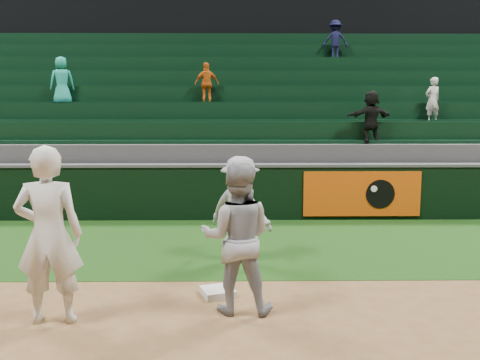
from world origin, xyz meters
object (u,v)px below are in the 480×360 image
Objects in this scene: first_baseman at (49,235)px; baserunner at (237,238)px; first_base at (218,292)px; base_coach at (240,209)px.

first_baseman reaches higher than baserunner.
first_base is 0.24× the size of base_coach.
baserunner is 2.15m from base_coach.
baserunner is at bearing -64.94° from first_base.
baserunner reaches higher than first_base.
first_baseman is 3.35m from base_coach.
base_coach reaches higher than first_base.
first_baseman reaches higher than first_base.
first_baseman is at bearing 12.82° from baserunner.
first_base is at bearing -162.38° from first_baseman.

